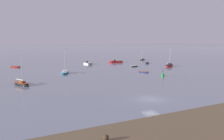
{
  "coord_description": "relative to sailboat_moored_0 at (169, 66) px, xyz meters",
  "views": [
    {
      "loc": [
        -24.23,
        -32.05,
        10.27
      ],
      "look_at": [
        11.01,
        35.23,
        0.3
      ],
      "focal_mm": 38.08,
      "sensor_mm": 36.0,
      "label": 1
    }
  ],
  "objects": [
    {
      "name": "motorboat_moored_5",
      "position": [
        -24.28,
        21.96,
        -0.04
      ],
      "size": [
        2.2,
        5.8,
        1.95
      ],
      "rotation": [
        0.0,
        0.0,
        1.6
      ],
      "color": "white",
      "rests_on": "ground"
    },
    {
      "name": "sailboat_moored_1",
      "position": [
        6.96,
        27.64,
        -0.09
      ],
      "size": [
        4.58,
        3.21,
        4.96
      ],
      "rotation": [
        0.0,
        0.0,
        3.61
      ],
      "color": "#197084",
      "rests_on": "ground"
    },
    {
      "name": "tidal_rock_left",
      "position": [
        -50.03,
        -47.89,
        0.17
      ],
      "size": [
        0.61,
        0.61,
        0.61
      ],
      "primitive_type": "sphere",
      "color": "#402F1E",
      "rests_on": "mudflat_shore"
    },
    {
      "name": "sailboat_moored_0",
      "position": [
        0.0,
        0.0,
        0.0
      ],
      "size": [
        6.35,
        5.13,
        7.08
      ],
      "rotation": [
        0.0,
        0.0,
        0.58
      ],
      "color": "red",
      "rests_on": "ground"
    },
    {
      "name": "channel_buoy",
      "position": [
        -17.57,
        -17.43,
        0.15
      ],
      "size": [
        0.9,
        0.9,
        2.3
      ],
      "color": "#198C2D",
      "rests_on": "ground"
    },
    {
      "name": "sailboat_moored_3",
      "position": [
        -53.73,
        -12.67,
        -0.04
      ],
      "size": [
        3.66,
        5.68,
        6.1
      ],
      "rotation": [
        0.0,
        0.0,
        5.11
      ],
      "color": "black",
      "rests_on": "ground"
    },
    {
      "name": "ground_plane",
      "position": [
        -35.77,
        -36.17,
        -0.31
      ],
      "size": [
        800.0,
        800.0,
        0.0
      ],
      "primitive_type": "plane",
      "color": "gray"
    },
    {
      "name": "rowboat_moored_1",
      "position": [
        -11.89,
        5.82,
        -0.16
      ],
      "size": [
        3.68,
        2.04,
        0.55
      ],
      "rotation": [
        0.0,
        0.0,
        3.4
      ],
      "color": "black",
      "rests_on": "ground"
    },
    {
      "name": "rowboat_moored_3",
      "position": [
        -0.88,
        12.81,
        -0.13
      ],
      "size": [
        3.79,
        4.04,
        0.65
      ],
      "rotation": [
        0.0,
        0.0,
        3.99
      ],
      "color": "navy",
      "rests_on": "ground"
    },
    {
      "name": "rowboat_moored_2",
      "position": [
        -51.4,
        24.03,
        -0.13
      ],
      "size": [
        4.0,
        3.8,
        0.65
      ],
      "rotation": [
        0.0,
        0.0,
        5.55
      ],
      "color": "red",
      "rests_on": "ground"
    },
    {
      "name": "rowboat_moored_0",
      "position": [
        -17.93,
        -8.64,
        -0.16
      ],
      "size": [
        2.53,
        3.64,
        0.55
      ],
      "rotation": [
        0.0,
        0.0,
        2.0
      ],
      "color": "navy",
      "rests_on": "ground"
    },
    {
      "name": "sailboat_moored_4",
      "position": [
        -39.81,
        0.72,
        -0.01
      ],
      "size": [
        4.33,
        6.37,
        6.88
      ],
      "rotation": [
        0.0,
        0.0,
        1.13
      ],
      "color": "#197084",
      "rests_on": "ground"
    },
    {
      "name": "motorboat_moored_3",
      "position": [
        -11.43,
        22.27,
        -0.02
      ],
      "size": [
        6.35,
        3.2,
        2.08
      ],
      "rotation": [
        0.0,
        0.0,
        2.95
      ],
      "color": "red",
      "rests_on": "ground"
    }
  ]
}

